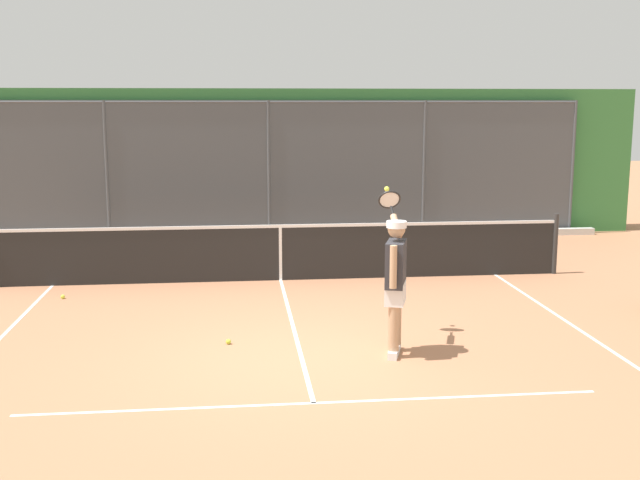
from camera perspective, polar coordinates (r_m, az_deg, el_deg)
ground_plane at (r=9.37m, az=-1.37°, el=-8.60°), size 60.00×60.00×0.00m
court_line_markings at (r=7.82m, az=-0.29°, el=-12.45°), size 7.63×10.18×0.01m
fence_backdrop at (r=17.80m, az=-3.86°, el=5.63°), size 16.91×1.37×3.30m
tennis_net at (r=13.25m, az=-2.92°, el=-0.86°), size 9.81×0.09×1.07m
tennis_player at (r=9.30m, az=5.54°, el=-2.70°), size 0.40×1.38×1.92m
tennis_ball_by_sideline at (r=9.92m, az=-6.72°, el=-7.40°), size 0.07×0.07×0.07m
tennis_ball_near_baseline at (r=12.71m, az=-18.31°, el=-3.96°), size 0.07×0.07×0.07m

